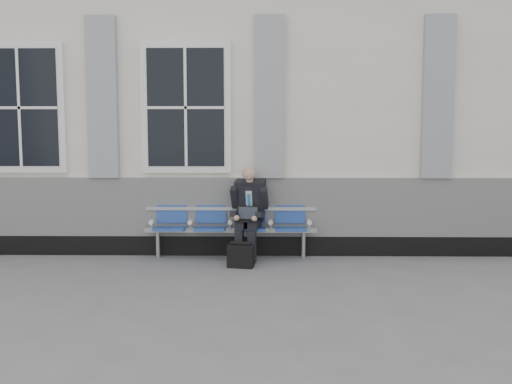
{
  "coord_description": "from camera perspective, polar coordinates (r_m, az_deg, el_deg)",
  "views": [
    {
      "loc": [
        1.53,
        -7.15,
        1.9
      ],
      "look_at": [
        1.41,
        0.9,
        1.04
      ],
      "focal_mm": 40.0,
      "sensor_mm": 36.0,
      "label": 1
    }
  ],
  "objects": [
    {
      "name": "ground",
      "position": [
        7.56,
        -10.97,
        -8.57
      ],
      "size": [
        70.0,
        70.0,
        0.0
      ],
      "primitive_type": "plane",
      "color": "slate",
      "rests_on": "ground"
    },
    {
      "name": "briefcase",
      "position": [
        8.01,
        -1.56,
        -6.38
      ],
      "size": [
        0.38,
        0.22,
        0.37
      ],
      "color": "black",
      "rests_on": "ground"
    },
    {
      "name": "station_building",
      "position": [
        10.74,
        -7.48,
        7.76
      ],
      "size": [
        14.4,
        4.4,
        4.49
      ],
      "color": "white",
      "rests_on": "ground"
    },
    {
      "name": "bench",
      "position": [
        8.6,
        -2.56,
        -2.93
      ],
      "size": [
        2.6,
        0.47,
        0.91
      ],
      "color": "#9EA0A3",
      "rests_on": "ground"
    },
    {
      "name": "businessman",
      "position": [
        8.43,
        -0.71,
        -1.74
      ],
      "size": [
        0.58,
        0.77,
        1.38
      ],
      "color": "black",
      "rests_on": "ground"
    }
  ]
}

